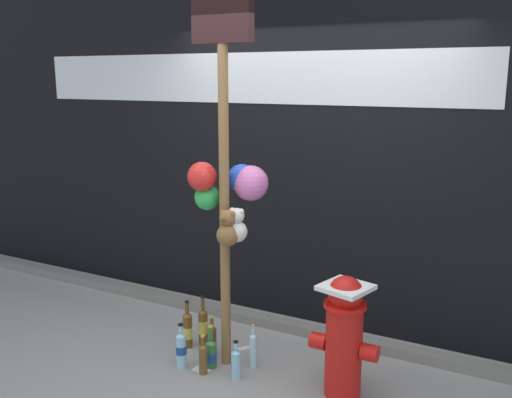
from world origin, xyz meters
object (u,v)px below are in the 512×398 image
bottle_5 (236,363)px  bottle_6 (203,326)px  bottle_1 (181,349)px  bottle_0 (212,340)px  bottle_4 (203,358)px  fire_hydrant (344,334)px  memorial_post (229,165)px  bottle_7 (211,353)px  bottle_3 (253,349)px  bottle_2 (188,329)px

bottle_5 → bottle_6: size_ratio=0.69×
bottle_1 → bottle_0: bearing=67.2°
bottle_0 → bottle_1: size_ratio=0.95×
bottle_0 → bottle_6: 0.21m
bottle_0 → bottle_4: bearing=-71.5°
fire_hydrant → memorial_post: bearing=177.1°
memorial_post → bottle_0: size_ratio=8.22×
memorial_post → bottle_4: (-0.07, -0.26, -1.37)m
fire_hydrant → bottle_7: size_ratio=2.55×
bottle_3 → bottle_6: size_ratio=0.81×
bottle_4 → bottle_7: 0.10m
bottle_0 → bottle_3: 0.36m
bottle_2 → bottle_1: bearing=-63.3°
bottle_4 → bottle_6: (-0.25, 0.38, 0.04)m
memorial_post → bottle_4: bearing=-105.7°
bottle_4 → bottle_0: bearing=108.5°
bottle_0 → bottle_7: size_ratio=0.99×
fire_hydrant → bottle_5: fire_hydrant is taller
bottle_2 → bottle_4: bottle_2 is taller
fire_hydrant → bottle_6: fire_hydrant is taller
bottle_0 → bottle_2: size_ratio=0.84×
bottle_0 → bottle_1: bearing=-112.8°
bottle_5 → bottle_7: bottle_7 is taller
bottle_1 → bottle_6: bearing=98.9°
bottle_2 → bottle_4: (0.34, -0.29, -0.02)m
fire_hydrant → bottle_7: (-0.98, -0.11, -0.32)m
memorial_post → bottle_5: bearing=-50.6°
fire_hydrant → bottle_2: bearing=176.6°
bottle_0 → bottle_1: (-0.11, -0.25, 0.01)m
bottle_5 → bottle_7: size_ratio=0.86×
bottle_1 → bottle_7: (0.19, 0.10, -0.03)m
fire_hydrant → bottle_1: fire_hydrant is taller
bottle_7 → bottle_3: bearing=29.1°
bottle_4 → memorial_post: bearing=74.3°
memorial_post → bottle_4: 1.39m
fire_hydrant → bottle_0: (-1.06, 0.04, -0.30)m
bottle_2 → bottle_6: (0.09, 0.09, 0.01)m
bottle_0 → bottle_6: (-0.17, 0.13, 0.03)m
memorial_post → fire_hydrant: size_ratio=3.19×
memorial_post → bottle_4: size_ratio=9.03×
bottle_6 → bottle_2: bearing=-133.9°
bottle_1 → bottle_2: bottle_2 is taller
bottle_7 → bottle_4: bearing=-90.4°
bottle_2 → bottle_6: bottle_6 is taller
bottle_4 → bottle_7: bearing=89.6°
memorial_post → bottle_3: memorial_post is taller
bottle_0 → bottle_3: bottle_3 is taller
bottle_2 → bottle_6: 0.13m
memorial_post → bottle_0: bearing=-177.7°
bottle_0 → bottle_7: (0.09, -0.15, -0.02)m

